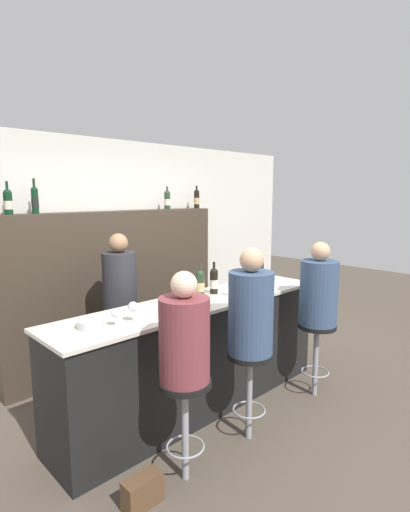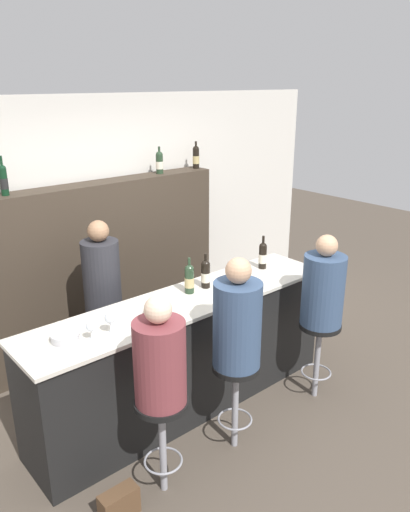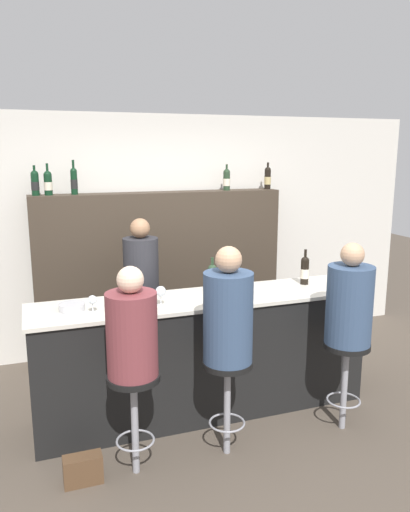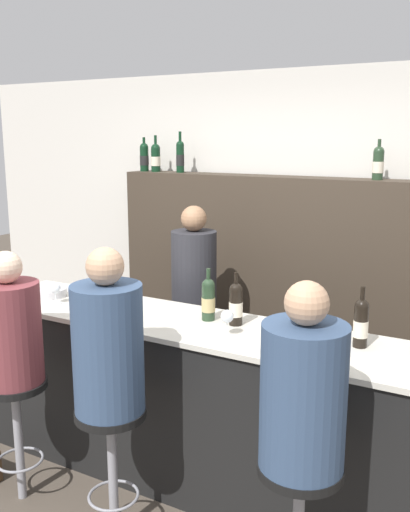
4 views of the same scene
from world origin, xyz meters
name	(u,v)px [view 2 (image 2 of 4)]	position (x,y,z in m)	size (l,w,h in m)	color
ground_plane	(209,420)	(0.00, 0.00, 0.00)	(16.00, 16.00, 0.00)	#4C4238
wall_back	(89,226)	(0.00, 1.90, 1.30)	(6.40, 0.05, 2.60)	beige
bar_counter	(187,354)	(0.00, 0.30, 0.51)	(2.84, 0.63, 1.02)	black
back_bar_cabinet	(103,268)	(0.00, 1.68, 0.89)	(2.66, 0.28, 1.78)	#382D23
wine_bottle_counter_0	(189,279)	(0.11, 0.39, 1.15)	(0.08, 0.08, 0.31)	#233823
wine_bottle_counter_1	(206,274)	(0.29, 0.39, 1.15)	(0.08, 0.08, 0.31)	black
wine_bottle_counter_2	(263,255)	(1.01, 0.39, 1.15)	(0.08, 0.08, 0.32)	black
wine_bottle_backbar_2	(4,180)	(-0.87, 1.68, 1.92)	(0.07, 0.07, 0.34)	black
wine_bottle_backbar_3	(159,162)	(0.76, 1.68, 1.90)	(0.08, 0.08, 0.28)	#233823
wine_bottle_backbar_4	(196,157)	(1.26, 1.68, 1.91)	(0.07, 0.07, 0.30)	black
wine_glass_0	(91,328)	(-0.92, 0.20, 1.11)	(0.07, 0.07, 0.13)	silver
wine_glass_1	(110,319)	(-0.77, 0.20, 1.13)	(0.08, 0.08, 0.16)	silver
wine_glass_2	(154,304)	(-0.39, 0.20, 1.13)	(0.08, 0.08, 0.16)	silver
wine_glass_3	(224,281)	(0.33, 0.20, 1.12)	(0.07, 0.07, 0.15)	silver
metal_bowl	(65,337)	(-1.06, 0.31, 1.05)	(0.20, 0.20, 0.05)	#B7B7BC
bar_stool_left	(162,421)	(-0.73, -0.35, 0.57)	(0.36, 0.36, 0.73)	gray
guest_seated_left	(160,359)	(-0.73, -0.35, 1.05)	(0.34, 0.34, 0.75)	brown
bar_stool_middle	(236,383)	(-0.05, -0.35, 0.57)	(0.36, 0.36, 0.73)	gray
guest_seated_middle	(237,321)	(-0.05, -0.35, 1.09)	(0.35, 0.35, 0.84)	#334766
bar_stool_right	(319,340)	(0.96, -0.35, 0.57)	(0.36, 0.36, 0.73)	gray
guest_seated_right	(323,287)	(0.96, -0.35, 1.07)	(0.36, 0.36, 0.80)	#334766
bartender	(104,313)	(-0.36, 1.03, 0.74)	(0.33, 0.33, 1.60)	#28282D
handbag	(119,504)	(-1.10, -0.35, 0.10)	(0.26, 0.12, 0.20)	#513823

